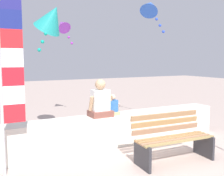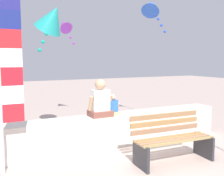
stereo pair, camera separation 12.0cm
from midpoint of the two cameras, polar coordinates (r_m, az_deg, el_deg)
The scene contains 9 objects.
ground_plane at distance 5.23m, azimuth 7.80°, elevation -15.39°, with size 40.00×40.00×0.00m, color #B7A095.
seawall_ledge at distance 5.99m, azimuth 1.91°, elevation -8.98°, with size 5.32×0.52×0.70m, color silver.
park_bench at distance 5.15m, azimuth 13.61°, elevation -10.99°, with size 1.57×0.70×0.88m.
person_adult at distance 5.62m, azimuth -2.00°, elevation -3.08°, with size 0.53×0.39×0.81m.
person_child at distance 5.77m, azimuth 0.73°, elevation -4.17°, with size 0.31×0.22×0.47m.
flag_banner at distance 4.56m, azimuth -21.39°, elevation 4.03°, with size 0.39×0.05×3.03m.
kite_purple at distance 8.30m, azimuth -9.97°, elevation 13.38°, with size 0.56×0.58×0.85m.
kite_teal at distance 6.20m, azimuth -12.46°, elevation 14.66°, with size 0.98×1.05×1.17m.
kite_blue at distance 7.84m, azimuth 9.13°, elevation 17.20°, with size 0.83×0.82×1.09m.
Camera 2 is at (-2.72, -4.02, 1.92)m, focal length 41.65 mm.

